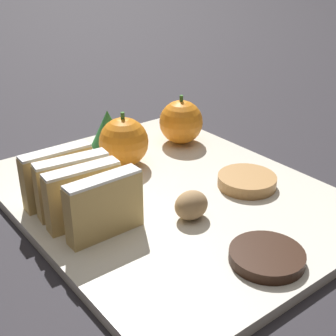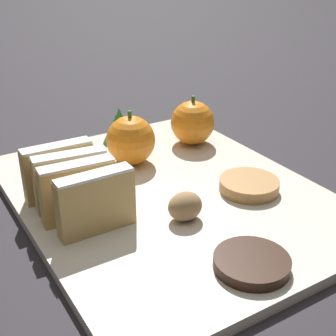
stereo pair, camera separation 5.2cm
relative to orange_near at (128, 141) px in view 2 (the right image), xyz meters
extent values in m
plane|color=#28262B|center=(0.00, -0.09, -0.04)|extent=(6.00, 6.00, 0.00)
cube|color=silver|center=(0.00, -0.09, -0.04)|extent=(0.32, 0.40, 0.01)
cube|color=tan|center=(-0.10, -0.12, 0.00)|extent=(0.08, 0.02, 0.06)
cube|color=white|center=(-0.10, -0.12, 0.03)|extent=(0.08, 0.02, 0.00)
cube|color=tan|center=(-0.10, -0.09, 0.00)|extent=(0.08, 0.02, 0.06)
cube|color=white|center=(-0.10, -0.09, 0.03)|extent=(0.08, 0.02, 0.00)
cube|color=tan|center=(-0.10, -0.06, 0.00)|extent=(0.08, 0.03, 0.06)
cube|color=white|center=(-0.10, -0.06, 0.03)|extent=(0.08, 0.03, 0.00)
cube|color=tan|center=(-0.10, -0.04, 0.00)|extent=(0.08, 0.02, 0.06)
cube|color=white|center=(-0.10, -0.04, 0.03)|extent=(0.08, 0.02, 0.00)
sphere|color=orange|center=(0.00, 0.00, 0.00)|extent=(0.06, 0.06, 0.06)
cylinder|color=#38702D|center=(0.00, 0.00, 0.03)|extent=(0.01, 0.01, 0.01)
sphere|color=orange|center=(0.11, 0.01, 0.00)|extent=(0.06, 0.06, 0.06)
cylinder|color=#38702D|center=(0.11, 0.01, 0.03)|extent=(0.01, 0.01, 0.01)
ellipsoid|color=#9E7A51|center=(-0.01, -0.15, -0.02)|extent=(0.04, 0.03, 0.03)
cylinder|color=black|center=(-0.01, -0.25, -0.03)|extent=(0.07, 0.07, 0.01)
cylinder|color=#B27F47|center=(0.09, -0.14, -0.02)|extent=(0.07, 0.07, 0.01)
cone|color=#2D7538|center=(0.02, 0.07, -0.01)|extent=(0.05, 0.05, 0.05)
camera|label=1|loc=(-0.28, -0.46, 0.23)|focal=50.00mm
camera|label=2|loc=(-0.24, -0.49, 0.23)|focal=50.00mm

